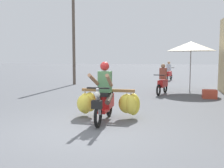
% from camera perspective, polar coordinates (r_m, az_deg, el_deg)
% --- Properties ---
extents(ground_plane, '(120.00, 120.00, 0.00)m').
position_cam_1_polar(ground_plane, '(6.13, -6.84, -10.23)').
color(ground_plane, '#56595E').
extents(motorbike_main_loaded, '(1.79, 1.76, 1.58)m').
position_cam_1_polar(motorbike_main_loaded, '(7.18, -1.23, -3.74)').
color(motorbike_main_loaded, black).
rests_on(motorbike_main_loaded, ground).
extents(motorbike_distant_ahead_left, '(0.63, 1.59, 1.40)m').
position_cam_1_polar(motorbike_distant_ahead_left, '(12.17, 11.02, 0.44)').
color(motorbike_distant_ahead_left, black).
rests_on(motorbike_distant_ahead_left, ground).
extents(motorbike_distant_ahead_right, '(0.65, 1.58, 1.40)m').
position_cam_1_polar(motorbike_distant_ahead_right, '(19.49, 12.31, 2.41)').
color(motorbike_distant_ahead_right, black).
rests_on(motorbike_distant_ahead_right, ground).
extents(market_umbrella_near_shop, '(2.38, 2.38, 2.47)m').
position_cam_1_polar(market_umbrella_near_shop, '(13.45, 16.90, 7.90)').
color(market_umbrella_near_shop, '#99999E').
rests_on(market_umbrella_near_shop, ground).
extents(produce_crate, '(0.56, 0.40, 0.36)m').
position_cam_1_polar(produce_crate, '(11.50, 20.57, -2.08)').
color(produce_crate, '#CC4C38').
rests_on(produce_crate, ground).
extents(utility_pole, '(0.18, 0.18, 5.74)m').
position_cam_1_polar(utility_pole, '(16.49, -8.38, 9.88)').
color(utility_pole, brown).
rests_on(utility_pole, ground).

